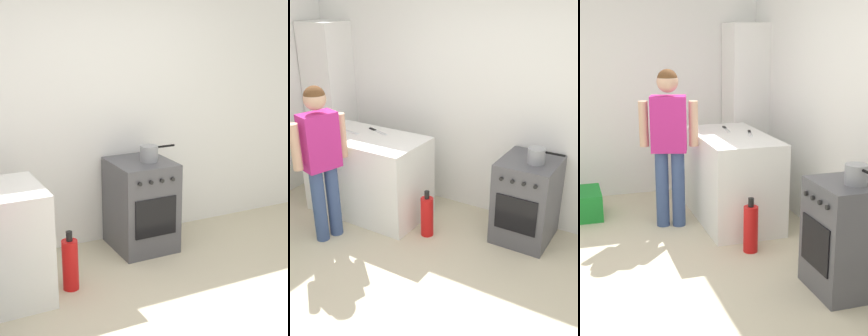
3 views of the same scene
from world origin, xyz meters
TOP-DOWN VIEW (x-y plane):
  - back_wall at (0.00, 1.95)m, footprint 6.00×0.10m
  - oven_left at (0.35, 1.58)m, footprint 0.54×0.62m
  - pot at (0.42, 1.54)m, footprint 0.34×0.16m
  - fire_extinguisher at (-0.52, 1.10)m, footprint 0.13×0.13m

SIDE VIEW (x-z plane):
  - fire_extinguisher at x=-0.52m, z-range -0.03..0.47m
  - oven_left at x=0.35m, z-range 0.00..0.85m
  - pot at x=0.42m, z-range 0.85..1.00m
  - back_wall at x=0.00m, z-range 0.00..2.60m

